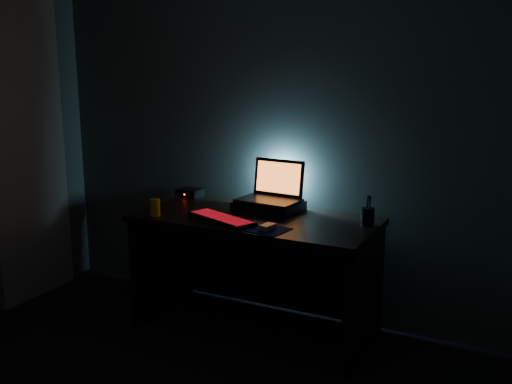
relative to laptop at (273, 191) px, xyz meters
The scene contains 11 objects.
room 1.88m from the laptop, 90.53° to the right, with size 3.50×4.00×2.50m.
desk 0.42m from the laptop, 95.61° to the right, with size 1.50×0.70×0.75m.
curtain 1.80m from the laptop, 166.20° to the right, with size 0.06×0.65×2.30m, color beige.
riser 0.10m from the laptop, 94.73° to the right, with size 0.40×0.30×0.06m, color black.
laptop is the anchor object (origin of this frame).
keyboard 0.45m from the laptop, 109.90° to the right, with size 0.50×0.31×0.03m.
mousepad 0.50m from the laptop, 68.27° to the right, with size 0.22×0.20×0.00m, color #0B0F4F.
mouse 0.50m from the laptop, 68.27° to the right, with size 0.06×0.10×0.03m, color gray.
pen_cup 0.68m from the laptop, ahead, with size 0.07×0.07×0.11m, color black.
juice_glass 0.76m from the laptop, 140.29° to the right, with size 0.06×0.06×0.11m, color #E3AF0B.
router 0.70m from the laptop, behind, with size 0.17×0.14×0.06m.
Camera 1 is at (1.54, -1.43, 1.65)m, focal length 40.00 mm.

